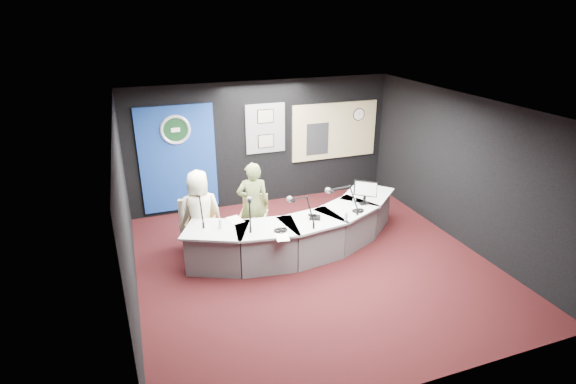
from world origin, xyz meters
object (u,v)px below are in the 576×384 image
object	(u,v)px
armchair_right	(254,219)
person_man	(200,213)
armchair_left	(201,227)
broadcast_desk	(300,232)
person_woman	(253,205)

from	to	relation	value
armchair_right	person_man	size ratio (longest dim) A/B	0.67
armchair_left	broadcast_desk	bearing A→B (deg)	1.39
person_man	armchair_left	bearing A→B (deg)	1.16
armchair_right	person_man	world-z (taller)	person_man
broadcast_desk	armchair_left	distance (m)	1.83
armchair_left	armchair_right	size ratio (longest dim) A/B	0.96
armchair_right	armchair_left	bearing A→B (deg)	-156.66
broadcast_desk	person_man	distance (m)	1.87
armchair_left	armchair_right	xyz separation A→B (m)	(0.99, -0.04, 0.02)
broadcast_desk	armchair_right	xyz separation A→B (m)	(-0.74, 0.52, 0.16)
person_woman	armchair_left	bearing A→B (deg)	11.48
person_man	person_woman	distance (m)	0.99
broadcast_desk	armchair_left	size ratio (longest dim) A/B	4.40
broadcast_desk	person_man	xyz separation A→B (m)	(-1.73, 0.56, 0.42)
broadcast_desk	person_woman	bearing A→B (deg)	145.07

